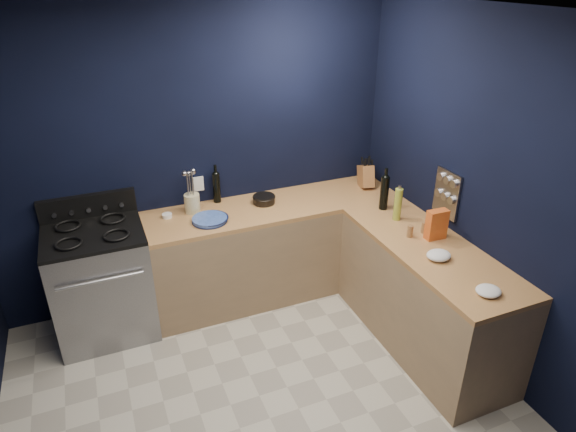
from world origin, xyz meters
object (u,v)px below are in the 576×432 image
knife_block (366,176)px  crouton_bag (437,225)px  plate_stack (210,220)px  gas_range (103,284)px  utensil_crock (192,203)px

knife_block → crouton_bag: size_ratio=0.87×
knife_block → plate_stack: bearing=-162.2°
gas_range → knife_block: knife_block is taller
gas_range → plate_stack: plate_stack is taller
plate_stack → utensil_crock: bearing=111.0°
plate_stack → utensil_crock: (-0.09, 0.23, 0.06)m
gas_range → utensil_crock: bearing=10.1°
plate_stack → utensil_crock: 0.26m
utensil_crock → knife_block: bearing=-2.8°
gas_range → plate_stack: (0.91, -0.08, 0.46)m
gas_range → utensil_crock: utensil_crock is taller
gas_range → crouton_bag: crouton_bag is taller
utensil_crock → knife_block: knife_block is taller
gas_range → crouton_bag: size_ratio=3.84×
utensil_crock → crouton_bag: 2.02m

